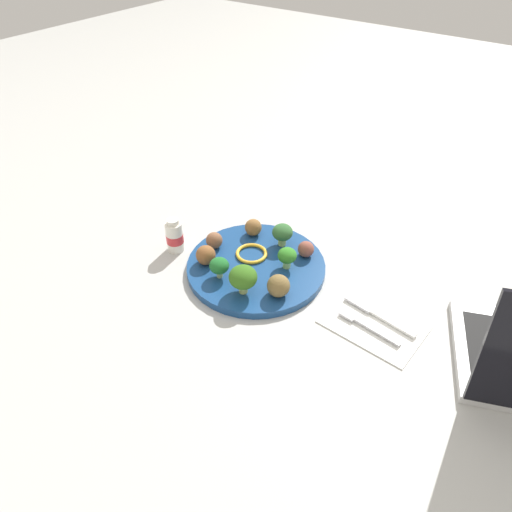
# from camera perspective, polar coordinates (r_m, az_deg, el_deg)

# --- Properties ---
(ground_plane) EXTENTS (4.00, 4.00, 0.00)m
(ground_plane) POSITION_cam_1_polar(r_m,az_deg,el_deg) (0.98, -0.00, -1.64)
(ground_plane) COLOR #B2B2AD
(plate) EXTENTS (0.28, 0.28, 0.02)m
(plate) POSITION_cam_1_polar(r_m,az_deg,el_deg) (0.97, -0.00, -1.28)
(plate) COLOR navy
(plate) RESTS_ON ground_plane
(broccoli_floret_front_right) EXTENTS (0.04, 0.04, 0.04)m
(broccoli_floret_front_right) POSITION_cam_1_polar(r_m,az_deg,el_deg) (0.92, -4.39, -1.19)
(broccoli_floret_front_right) COLOR #A3C17F
(broccoli_floret_front_right) RESTS_ON plate
(broccoli_floret_back_left) EXTENTS (0.04, 0.04, 0.05)m
(broccoli_floret_back_left) POSITION_cam_1_polar(r_m,az_deg,el_deg) (1.00, 3.16, 2.76)
(broccoli_floret_back_left) COLOR #A5C46F
(broccoli_floret_back_left) RESTS_ON plate
(broccoli_floret_mid_right) EXTENTS (0.04, 0.04, 0.04)m
(broccoli_floret_mid_right) POSITION_cam_1_polar(r_m,az_deg,el_deg) (0.95, 3.72, -0.01)
(broccoli_floret_mid_right) COLOR #98CF79
(broccoli_floret_mid_right) RESTS_ON plate
(broccoli_floret_back_right) EXTENTS (0.05, 0.05, 0.06)m
(broccoli_floret_back_right) POSITION_cam_1_polar(r_m,az_deg,el_deg) (0.88, -1.55, -2.57)
(broccoli_floret_back_right) COLOR #ADBD68
(broccoli_floret_back_right) RESTS_ON plate
(meatball_center) EXTENTS (0.04, 0.04, 0.04)m
(meatball_center) POSITION_cam_1_polar(r_m,az_deg,el_deg) (0.89, 2.68, -3.55)
(meatball_center) COLOR brown
(meatball_center) RESTS_ON plate
(meatball_front_left) EXTENTS (0.04, 0.04, 0.04)m
(meatball_front_left) POSITION_cam_1_polar(r_m,az_deg,el_deg) (0.96, -5.98, 0.12)
(meatball_front_left) COLOR brown
(meatball_front_left) RESTS_ON plate
(meatball_front_right) EXTENTS (0.03, 0.03, 0.03)m
(meatball_front_right) POSITION_cam_1_polar(r_m,az_deg,el_deg) (1.01, -4.98, 1.87)
(meatball_front_right) COLOR brown
(meatball_front_right) RESTS_ON plate
(meatball_far_rim) EXTENTS (0.04, 0.04, 0.04)m
(meatball_far_rim) POSITION_cam_1_polar(r_m,az_deg,el_deg) (1.04, -0.33, 3.42)
(meatball_far_rim) COLOR brown
(meatball_far_rim) RESTS_ON plate
(meatball_near_rim) EXTENTS (0.03, 0.03, 0.03)m
(meatball_near_rim) POSITION_cam_1_polar(r_m,az_deg,el_deg) (0.98, 5.95, 0.82)
(meatball_near_rim) COLOR brown
(meatball_near_rim) RESTS_ON plate
(pepper_ring_back_left) EXTENTS (0.07, 0.07, 0.01)m
(pepper_ring_back_left) POSITION_cam_1_polar(r_m,az_deg,el_deg) (0.99, -0.53, 0.30)
(pepper_ring_back_left) COLOR yellow
(pepper_ring_back_left) RESTS_ON plate
(napkin) EXTENTS (0.18, 0.13, 0.01)m
(napkin) POSITION_cam_1_polar(r_m,az_deg,el_deg) (0.89, 13.89, -7.70)
(napkin) COLOR white
(napkin) RESTS_ON ground_plane
(fork) EXTENTS (0.12, 0.03, 0.01)m
(fork) POSITION_cam_1_polar(r_m,az_deg,el_deg) (0.88, 12.95, -7.92)
(fork) COLOR silver
(fork) RESTS_ON napkin
(knife) EXTENTS (0.15, 0.03, 0.01)m
(knife) POSITION_cam_1_polar(r_m,az_deg,el_deg) (0.91, 14.10, -6.61)
(knife) COLOR white
(knife) RESTS_ON napkin
(yogurt_bottle) EXTENTS (0.04, 0.04, 0.08)m
(yogurt_bottle) POSITION_cam_1_polar(r_m,az_deg,el_deg) (1.02, -9.64, 2.34)
(yogurt_bottle) COLOR white
(yogurt_bottle) RESTS_ON ground_plane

